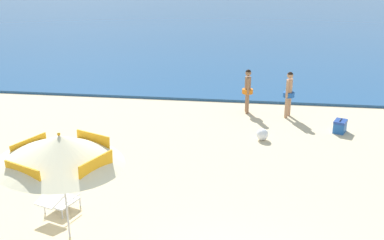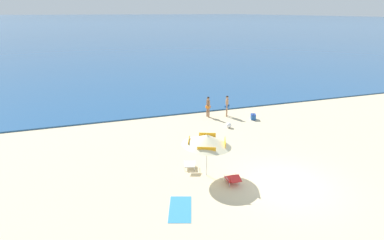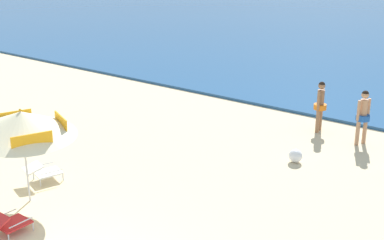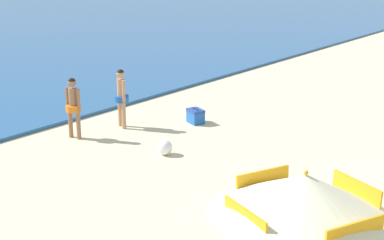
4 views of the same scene
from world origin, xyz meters
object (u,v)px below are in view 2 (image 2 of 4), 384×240
at_px(beach_towel, 180,209).
at_px(person_standing_near_shore, 227,104).
at_px(person_standing_beside, 208,105).
at_px(beach_umbrella_striped_main, 207,140).
at_px(lounge_chair_under_umbrella, 190,164).
at_px(lounge_chair_beside_umbrella, 233,179).
at_px(beach_ball, 229,125).
at_px(cooler_box, 253,117).

bearing_deg(beach_towel, person_standing_near_shore, 56.65).
xyz_separation_m(person_standing_near_shore, person_standing_beside, (-1.43, 0.28, -0.01)).
xyz_separation_m(beach_umbrella_striped_main, lounge_chair_under_umbrella, (-0.60, 0.84, -1.60)).
bearing_deg(lounge_chair_under_umbrella, person_standing_beside, 62.35).
relative_size(lounge_chair_beside_umbrella, person_standing_near_shore, 0.55).
relative_size(beach_umbrella_striped_main, beach_ball, 6.95).
xyz_separation_m(person_standing_beside, beach_ball, (0.52, -2.64, -0.74)).
distance_m(lounge_chair_under_umbrella, person_standing_beside, 8.43).
bearing_deg(beach_towel, cooler_box, 47.03).
bearing_deg(beach_ball, person_standing_beside, 101.21).
relative_size(beach_umbrella_striped_main, cooler_box, 4.30).
bearing_deg(lounge_chair_under_umbrella, beach_ball, 47.40).
bearing_deg(person_standing_beside, beach_towel, -116.77).
height_order(lounge_chair_under_umbrella, lounge_chair_beside_umbrella, lounge_chair_beside_umbrella).
xyz_separation_m(lounge_chair_beside_umbrella, beach_towel, (-2.88, -1.08, -0.27)).
height_order(beach_umbrella_striped_main, beach_ball, beach_umbrella_striped_main).
height_order(beach_umbrella_striped_main, person_standing_near_shore, beach_umbrella_striped_main).
distance_m(lounge_chair_under_umbrella, cooler_box, 9.04).
distance_m(lounge_chair_under_umbrella, person_standing_near_shore, 8.95).
distance_m(lounge_chair_beside_umbrella, beach_towel, 3.09).
bearing_deg(person_standing_near_shore, lounge_chair_under_umbrella, -126.66).
bearing_deg(person_standing_near_shore, beach_umbrella_striped_main, -120.63).
relative_size(lounge_chair_under_umbrella, cooler_box, 1.66).
relative_size(lounge_chair_under_umbrella, lounge_chair_beside_umbrella, 1.10).
xyz_separation_m(person_standing_beside, beach_towel, (-5.31, -10.53, -0.92)).
distance_m(person_standing_near_shore, cooler_box, 2.18).
bearing_deg(beach_ball, beach_towel, -126.47).
distance_m(beach_umbrella_striped_main, person_standing_near_shore, 9.34).
bearing_deg(beach_umbrella_striped_main, lounge_chair_beside_umbrella, -53.06).
relative_size(person_standing_near_shore, cooler_box, 2.74).
distance_m(beach_umbrella_striped_main, person_standing_beside, 8.97).
relative_size(beach_umbrella_striped_main, beach_towel, 1.41).
height_order(beach_ball, beach_towel, beach_ball).
distance_m(beach_umbrella_striped_main, beach_ball, 7.03).
relative_size(lounge_chair_under_umbrella, beach_ball, 2.68).
bearing_deg(beach_umbrella_striped_main, cooler_box, 46.64).
distance_m(beach_umbrella_striped_main, lounge_chair_beside_umbrella, 2.16).
xyz_separation_m(lounge_chair_under_umbrella, beach_towel, (-1.41, -3.08, -0.27)).
bearing_deg(person_standing_near_shore, beach_towel, -123.35).
distance_m(lounge_chair_beside_umbrella, person_standing_beside, 9.77).
bearing_deg(beach_ball, person_standing_near_shore, 68.90).
bearing_deg(beach_umbrella_striped_main, person_standing_beside, 68.24).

